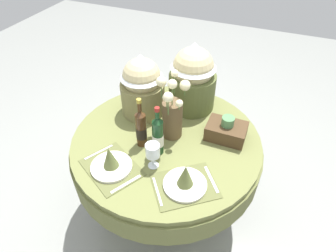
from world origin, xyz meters
TOP-DOWN VIEW (x-y plane):
  - ground at (0.00, 0.00)m, footprint 8.00×8.00m
  - dining_table at (0.00, 0.00)m, footprint 1.24×1.24m
  - place_setting_left at (-0.20, -0.35)m, footprint 0.42×0.39m
  - place_setting_right at (0.24, -0.31)m, footprint 0.43×0.41m
  - flower_vase at (0.02, 0.05)m, footprint 0.20×0.28m
  - wine_bottle_left at (-0.00, -0.13)m, footprint 0.07×0.07m
  - wine_bottle_right at (-0.12, -0.10)m, footprint 0.07×0.07m
  - wine_glass_right at (0.02, -0.24)m, footprint 0.08×0.08m
  - gift_tub_back_left at (-0.26, 0.21)m, footprint 0.30×0.30m
  - gift_tub_back_centre at (0.04, 0.39)m, footprint 0.33×0.33m
  - woven_basket_side_right at (0.35, 0.15)m, footprint 0.25×0.18m

SIDE VIEW (x-z plane):
  - ground at x=0.00m, z-range 0.00..0.00m
  - dining_table at x=0.00m, z-range 0.26..1.04m
  - place_setting_left at x=-0.20m, z-range 0.75..0.91m
  - place_setting_right at x=0.24m, z-range 0.75..0.91m
  - woven_basket_side_right at x=0.35m, z-range 0.76..0.92m
  - wine_glass_right at x=0.02m, z-range 0.82..0.98m
  - wine_bottle_right at x=-0.12m, z-range 0.74..1.08m
  - wine_bottle_left at x=0.00m, z-range 0.74..1.08m
  - flower_vase at x=0.02m, z-range 0.75..1.18m
  - gift_tub_back_left at x=-0.26m, z-range 0.79..1.24m
  - gift_tub_back_centre at x=0.04m, z-range 0.79..1.29m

